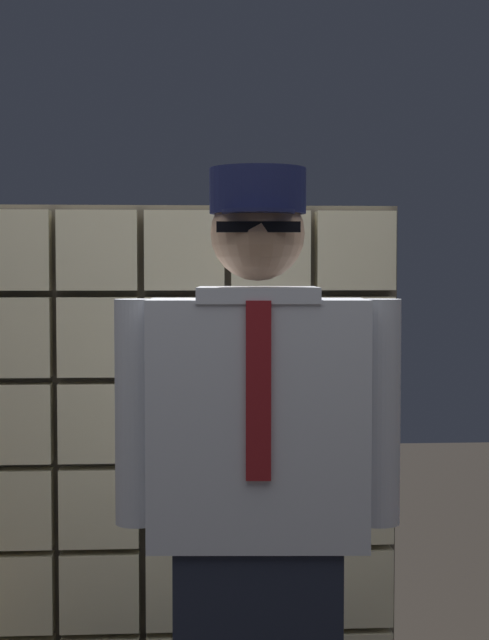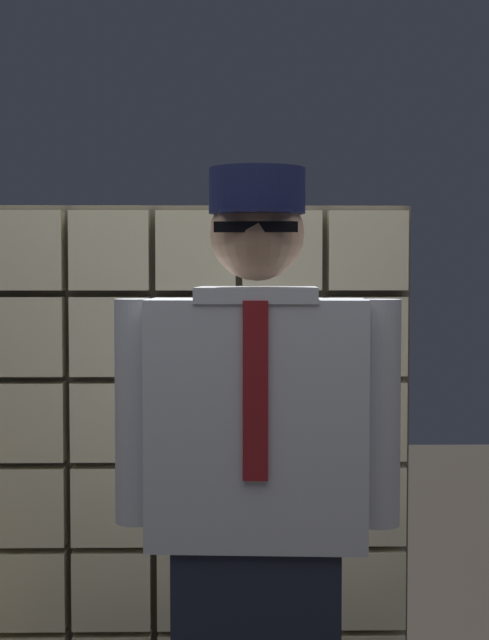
% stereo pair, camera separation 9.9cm
% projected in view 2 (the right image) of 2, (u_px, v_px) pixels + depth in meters
% --- Properties ---
extents(glass_block_wall, '(1.40, 0.10, 1.68)m').
position_uv_depth(glass_block_wall, '(197.00, 463.00, 3.19)').
color(glass_block_wall, beige).
rests_on(glass_block_wall, ground).
extents(standing_person, '(0.67, 0.29, 1.68)m').
position_uv_depth(standing_person, '(257.00, 513.00, 2.29)').
color(standing_person, '#1E2333').
rests_on(standing_person, ground).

